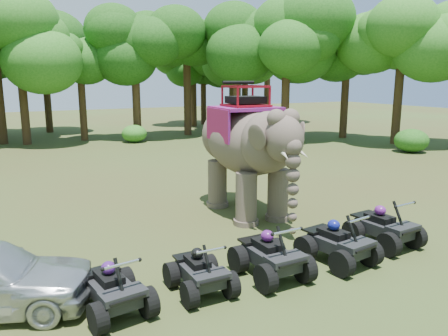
{
  "coord_description": "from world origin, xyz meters",
  "views": [
    {
      "loc": [
        -5.7,
        -9.61,
        4.42
      ],
      "look_at": [
        0.0,
        1.2,
        1.9
      ],
      "focal_mm": 35.0,
      "sensor_mm": 36.0,
      "label": 1
    }
  ],
  "objects_px": {
    "atv_0": "(112,283)",
    "atv_2": "(271,250)",
    "atv_1": "(200,266)",
    "atv_3": "(338,237)",
    "atv_4": "(384,222)",
    "elephant": "(247,149)"
  },
  "relations": [
    {
      "from": "elephant",
      "to": "atv_2",
      "type": "distance_m",
      "value": 5.07
    },
    {
      "from": "elephant",
      "to": "atv_1",
      "type": "distance_m",
      "value": 5.9
    },
    {
      "from": "atv_0",
      "to": "atv_2",
      "type": "relative_size",
      "value": 0.93
    },
    {
      "from": "atv_2",
      "to": "atv_0",
      "type": "bearing_deg",
      "value": 177.17
    },
    {
      "from": "atv_2",
      "to": "atv_3",
      "type": "relative_size",
      "value": 1.01
    },
    {
      "from": "elephant",
      "to": "atv_1",
      "type": "height_order",
      "value": "elephant"
    },
    {
      "from": "atv_0",
      "to": "atv_2",
      "type": "distance_m",
      "value": 3.54
    },
    {
      "from": "elephant",
      "to": "atv_0",
      "type": "distance_m",
      "value": 7.16
    },
    {
      "from": "atv_0",
      "to": "atv_2",
      "type": "height_order",
      "value": "atv_2"
    },
    {
      "from": "atv_0",
      "to": "atv_3",
      "type": "xyz_separation_m",
      "value": [
        5.4,
        -0.24,
        0.04
      ]
    },
    {
      "from": "atv_2",
      "to": "atv_3",
      "type": "distance_m",
      "value": 1.87
    },
    {
      "from": "atv_4",
      "to": "atv_2",
      "type": "bearing_deg",
      "value": 178.49
    },
    {
      "from": "atv_0",
      "to": "atv_1",
      "type": "bearing_deg",
      "value": -8.83
    },
    {
      "from": "atv_4",
      "to": "elephant",
      "type": "bearing_deg",
      "value": 108.49
    },
    {
      "from": "atv_0",
      "to": "atv_4",
      "type": "height_order",
      "value": "atv_4"
    },
    {
      "from": "atv_0",
      "to": "atv_1",
      "type": "height_order",
      "value": "atv_0"
    },
    {
      "from": "atv_3",
      "to": "elephant",
      "type": "bearing_deg",
      "value": 81.21
    },
    {
      "from": "atv_1",
      "to": "atv_2",
      "type": "bearing_deg",
      "value": -3.06
    },
    {
      "from": "elephant",
      "to": "atv_4",
      "type": "height_order",
      "value": "elephant"
    },
    {
      "from": "elephant",
      "to": "atv_1",
      "type": "relative_size",
      "value": 3.32
    },
    {
      "from": "atv_3",
      "to": "atv_4",
      "type": "bearing_deg",
      "value": 1.54
    },
    {
      "from": "atv_2",
      "to": "atv_3",
      "type": "xyz_separation_m",
      "value": [
        1.87,
        -0.11,
        -0.0
      ]
    }
  ]
}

